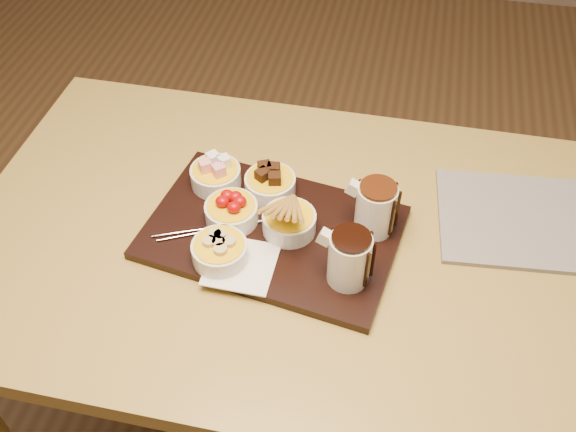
% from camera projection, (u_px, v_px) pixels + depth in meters
% --- Properties ---
extents(ground, '(5.00, 5.00, 0.00)m').
position_uv_depth(ground, '(281.00, 416.00, 1.76)').
color(ground, '#54371D').
rests_on(ground, ground).
extents(dining_table, '(1.20, 0.80, 0.75)m').
position_uv_depth(dining_table, '(279.00, 267.00, 1.29)').
color(dining_table, '#A0863B').
rests_on(dining_table, ground).
extents(serving_board, '(0.50, 0.37, 0.02)m').
position_uv_depth(serving_board, '(272.00, 232.00, 1.20)').
color(serving_board, black).
rests_on(serving_board, dining_table).
extents(napkin, '(0.12, 0.12, 0.00)m').
position_uv_depth(napkin, '(241.00, 264.00, 1.14)').
color(napkin, white).
rests_on(napkin, serving_board).
extents(bowl_marshmallows, '(0.10, 0.10, 0.04)m').
position_uv_depth(bowl_marshmallows, '(216.00, 177.00, 1.27)').
color(bowl_marshmallows, silver).
rests_on(bowl_marshmallows, serving_board).
extents(bowl_cake, '(0.10, 0.10, 0.04)m').
position_uv_depth(bowl_cake, '(270.00, 185.00, 1.25)').
color(bowl_cake, silver).
rests_on(bowl_cake, serving_board).
extents(bowl_strawberries, '(0.10, 0.10, 0.04)m').
position_uv_depth(bowl_strawberries, '(232.00, 213.00, 1.20)').
color(bowl_strawberries, silver).
rests_on(bowl_strawberries, serving_board).
extents(bowl_biscotti, '(0.10, 0.10, 0.04)m').
position_uv_depth(bowl_biscotti, '(289.00, 223.00, 1.18)').
color(bowl_biscotti, silver).
rests_on(bowl_biscotti, serving_board).
extents(bowl_bananas, '(0.10, 0.10, 0.04)m').
position_uv_depth(bowl_bananas, '(220.00, 252.00, 1.13)').
color(bowl_bananas, silver).
rests_on(bowl_bananas, serving_board).
extents(pitcher_dark_chocolate, '(0.08, 0.08, 0.10)m').
position_uv_depth(pitcher_dark_chocolate, '(349.00, 259.00, 1.08)').
color(pitcher_dark_chocolate, silver).
rests_on(pitcher_dark_chocolate, serving_board).
extents(pitcher_milk_chocolate, '(0.08, 0.08, 0.10)m').
position_uv_depth(pitcher_milk_chocolate, '(375.00, 209.00, 1.16)').
color(pitcher_milk_chocolate, silver).
rests_on(pitcher_milk_chocolate, serving_board).
extents(fondue_skewers, '(0.13, 0.25, 0.01)m').
position_uv_depth(fondue_skewers, '(222.00, 226.00, 1.20)').
color(fondue_skewers, silver).
rests_on(fondue_skewers, serving_board).
extents(newspaper, '(0.33, 0.27, 0.01)m').
position_uv_depth(newspaper, '(520.00, 220.00, 1.23)').
color(newspaper, beige).
rests_on(newspaper, dining_table).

